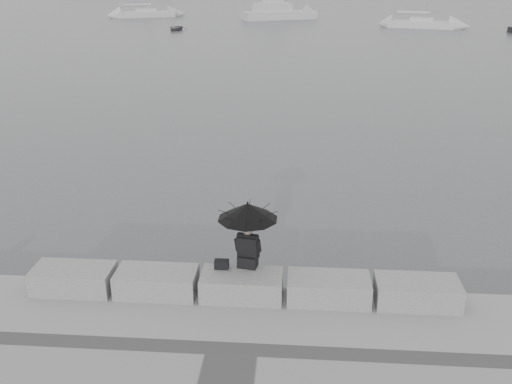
# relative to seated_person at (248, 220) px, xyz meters

# --- Properties ---
(ground) EXTENTS (360.00, 360.00, 0.00)m
(ground) POSITION_rel_seated_person_xyz_m (-0.09, 0.08, -2.01)
(ground) COLOR #4A4D50
(ground) RESTS_ON ground
(stone_block_far_left) EXTENTS (1.60, 0.80, 0.50)m
(stone_block_far_left) POSITION_rel_seated_person_xyz_m (-3.49, -0.37, -1.26)
(stone_block_far_left) COLOR slate
(stone_block_far_left) RESTS_ON promenade
(stone_block_left) EXTENTS (1.60, 0.80, 0.50)m
(stone_block_left) POSITION_rel_seated_person_xyz_m (-1.79, -0.37, -1.26)
(stone_block_left) COLOR slate
(stone_block_left) RESTS_ON promenade
(stone_block_centre) EXTENTS (1.60, 0.80, 0.50)m
(stone_block_centre) POSITION_rel_seated_person_xyz_m (-0.09, -0.37, -1.26)
(stone_block_centre) COLOR slate
(stone_block_centre) RESTS_ON promenade
(stone_block_right) EXTENTS (1.60, 0.80, 0.50)m
(stone_block_right) POSITION_rel_seated_person_xyz_m (1.61, -0.37, -1.26)
(stone_block_right) COLOR slate
(stone_block_right) RESTS_ON promenade
(stone_block_far_right) EXTENTS (1.60, 0.80, 0.50)m
(stone_block_far_right) POSITION_rel_seated_person_xyz_m (3.31, -0.37, -1.26)
(stone_block_far_right) COLOR slate
(stone_block_far_right) RESTS_ON promenade
(seated_person) EXTENTS (1.20, 1.20, 1.39)m
(seated_person) POSITION_rel_seated_person_xyz_m (0.00, 0.00, 0.00)
(seated_person) COLOR black
(seated_person) RESTS_ON stone_block_centre
(bag) EXTENTS (0.28, 0.16, 0.18)m
(bag) POSITION_rel_seated_person_xyz_m (-0.51, -0.15, -0.92)
(bag) COLOR black
(bag) RESTS_ON stone_block_centre
(sailboat_left) EXTENTS (8.43, 5.45, 12.90)m
(sailboat_left) POSITION_rel_seated_person_xyz_m (-21.40, 74.21, -1.49)
(sailboat_left) COLOR silver
(sailboat_left) RESTS_ON ground
(sailboat_right) EXTENTS (7.97, 4.59, 12.90)m
(sailboat_right) POSITION_rel_seated_person_xyz_m (15.17, 61.02, -1.49)
(sailboat_right) COLOR silver
(sailboat_right) RESTS_ON ground
(motor_cruiser) EXTENTS (10.46, 6.88, 4.50)m
(motor_cruiser) POSITION_rel_seated_person_xyz_m (-2.05, 71.76, -1.12)
(motor_cruiser) COLOR silver
(motor_cruiser) RESTS_ON ground
(dinghy) EXTENTS (3.11, 1.64, 0.50)m
(dinghy) POSITION_rel_seated_person_xyz_m (-13.21, 56.01, -1.76)
(dinghy) COLOR slate
(dinghy) RESTS_ON ground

